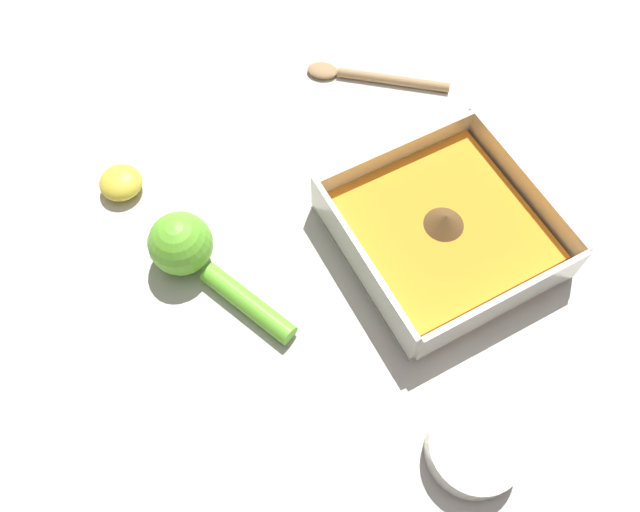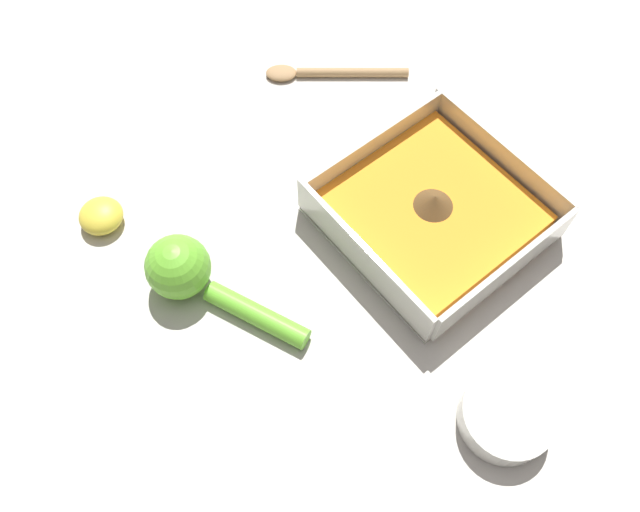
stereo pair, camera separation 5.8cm
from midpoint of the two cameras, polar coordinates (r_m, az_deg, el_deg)
name	(u,v)px [view 2 (the right image)]	position (r m, az deg, el deg)	size (l,w,h in m)	color
ground_plane	(434,217)	(0.72, 8.14, 3.38)	(4.00, 4.00, 0.00)	beige
square_dish	(434,215)	(0.70, 8.06, 3.59)	(0.21, 0.21, 0.06)	silver
spice_bowl	(505,417)	(0.63, 14.04, -14.30)	(0.09, 0.09, 0.03)	silver
lemon_squeezer	(190,274)	(0.66, -14.22, -1.85)	(0.18, 0.10, 0.07)	#6BC633
lemon_half	(101,216)	(0.75, -21.49, 3.27)	(0.05, 0.05, 0.03)	yellow
wooden_spoon	(328,73)	(0.84, -1.32, 16.28)	(0.13, 0.16, 0.01)	tan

